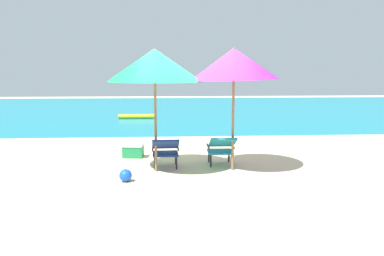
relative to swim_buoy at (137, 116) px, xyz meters
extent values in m
plane|color=beige|center=(1.80, -4.70, -0.10)|extent=(40.00, 40.00, 0.00)
cube|color=teal|center=(1.80, 4.26, -0.09)|extent=(40.00, 18.00, 0.01)
cylinder|color=yellow|center=(0.00, 0.00, 0.00)|extent=(1.60, 0.18, 0.18)
cube|color=navy|center=(1.22, -8.49, 0.18)|extent=(0.53, 0.51, 0.04)
cube|color=navy|center=(1.23, -8.85, 0.45)|extent=(0.53, 0.53, 0.27)
cylinder|color=black|center=(1.00, -8.28, 0.03)|extent=(0.04, 0.04, 0.26)
cylinder|color=black|center=(1.44, -8.27, 0.03)|extent=(0.04, 0.04, 0.26)
cylinder|color=black|center=(1.01, -8.70, 0.03)|extent=(0.04, 0.04, 0.26)
cylinder|color=black|center=(1.45, -8.69, 0.03)|extent=(0.04, 0.04, 0.26)
cube|color=black|center=(0.96, -8.49, 0.30)|extent=(0.04, 0.50, 0.03)
cube|color=black|center=(1.48, -8.48, 0.30)|extent=(0.04, 0.50, 0.03)
cube|color=teal|center=(2.38, -8.36, 0.18)|extent=(0.53, 0.51, 0.04)
cube|color=teal|center=(2.38, -8.72, 0.45)|extent=(0.53, 0.52, 0.27)
cylinder|color=black|center=(2.17, -8.14, 0.03)|extent=(0.04, 0.04, 0.26)
cylinder|color=black|center=(2.61, -8.15, 0.03)|extent=(0.04, 0.04, 0.26)
cylinder|color=black|center=(2.16, -8.56, 0.03)|extent=(0.04, 0.04, 0.26)
cylinder|color=black|center=(2.60, -8.57, 0.03)|extent=(0.04, 0.04, 0.26)
cube|color=black|center=(2.12, -8.35, 0.30)|extent=(0.04, 0.50, 0.03)
cube|color=black|center=(2.64, -8.36, 0.30)|extent=(0.04, 0.50, 0.03)
cylinder|color=olive|center=(1.04, -8.83, 0.80)|extent=(0.05, 0.05, 1.81)
cone|color=#1E9E60|center=(1.04, -8.83, 1.99)|extent=(2.03, 2.04, 0.65)
sphere|color=#4C3823|center=(1.04, -8.83, 2.27)|extent=(0.07, 0.07, 0.07)
cylinder|color=olive|center=(2.57, -8.82, 0.82)|extent=(0.05, 0.05, 1.84)
cone|color=purple|center=(2.57, -8.82, 2.02)|extent=(2.13, 2.12, 0.66)
sphere|color=#4C3823|center=(2.57, -8.82, 2.29)|extent=(0.07, 0.07, 0.07)
sphere|color=blue|center=(0.51, -9.52, 0.02)|extent=(0.23, 0.23, 0.23)
cube|color=#1E844C|center=(0.47, -7.52, 0.03)|extent=(0.49, 0.36, 0.26)
cube|color=white|center=(0.47, -7.52, 0.19)|extent=(0.51, 0.39, 0.06)
camera|label=1|loc=(1.27, -16.21, 1.85)|focal=35.53mm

